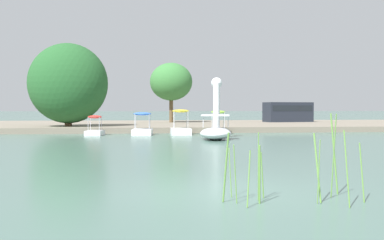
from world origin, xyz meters
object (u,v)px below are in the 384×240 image
object	(u,v)px
pedal_boat_blue	(142,129)
tree_broadleaf_behind_dock	(171,82)
parked_van	(288,111)
swan_boat	(216,127)
pedal_boat_lime	(218,127)
pedal_boat_red	(95,129)
pedal_boat_yellow	(181,127)
tree_willow_overhanging	(68,83)

from	to	relation	value
pedal_boat_blue	tree_broadleaf_behind_dock	world-z (taller)	tree_broadleaf_behind_dock
pedal_boat_blue	parked_van	xyz separation A→B (m)	(14.05, 13.23, 1.02)
swan_boat	pedal_boat_lime	world-z (taller)	swan_boat
pedal_boat_lime	parked_van	xyz separation A→B (m)	(9.10, 12.93, 0.96)
pedal_boat_red	parked_van	xyz separation A→B (m)	(17.03, 13.25, 1.04)
pedal_boat_yellow	pedal_boat_red	world-z (taller)	pedal_boat_yellow
swan_boat	tree_broadleaf_behind_dock	world-z (taller)	tree_broadleaf_behind_dock
pedal_boat_blue	tree_willow_overhanging	size ratio (longest dim) A/B	0.33
swan_boat	pedal_boat_lime	xyz separation A→B (m)	(0.92, 4.67, -0.22)
pedal_boat_red	pedal_boat_lime	bearing A→B (deg)	2.33
pedal_boat_lime	pedal_boat_blue	size ratio (longest dim) A/B	1.14
swan_boat	pedal_boat_lime	bearing A→B (deg)	78.79
pedal_boat_blue	swan_boat	bearing A→B (deg)	-47.30
swan_boat	tree_broadleaf_behind_dock	size ratio (longest dim) A/B	0.62
pedal_boat_lime	parked_van	bearing A→B (deg)	54.86
pedal_boat_yellow	parked_van	size ratio (longest dim) A/B	0.42
swan_boat	tree_broadleaf_behind_dock	xyz separation A→B (m)	(-1.43, 17.13, 3.50)
swan_boat	pedal_boat_red	bearing A→B (deg)	148.20
pedal_boat_yellow	pedal_boat_blue	xyz separation A→B (m)	(-2.46, -0.09, -0.07)
pedal_boat_lime	parked_van	world-z (taller)	parked_van
pedal_boat_blue	tree_willow_overhanging	bearing A→B (deg)	140.45
tree_willow_overhanging	pedal_boat_red	bearing A→B (deg)	-61.68
pedal_boat_lime	tree_willow_overhanging	distance (m)	11.55
swan_boat	pedal_boat_red	world-z (taller)	swan_boat
pedal_boat_blue	tree_broadleaf_behind_dock	size ratio (longest dim) A/B	0.36
pedal_boat_yellow	pedal_boat_blue	bearing A→B (deg)	-177.82
tree_broadleaf_behind_dock	tree_willow_overhanging	bearing A→B (deg)	-133.83
pedal_boat_yellow	parked_van	distance (m)	17.55
pedal_boat_blue	pedal_boat_red	xyz separation A→B (m)	(-2.98, -0.02, -0.02)
pedal_boat_lime	pedal_boat_yellow	size ratio (longest dim) A/B	1.12
pedal_boat_yellow	pedal_boat_lime	bearing A→B (deg)	4.75
swan_boat	pedal_boat_blue	distance (m)	5.95
swan_boat	parked_van	distance (m)	20.27
pedal_boat_lime	pedal_boat_red	distance (m)	7.94
pedal_boat_red	pedal_boat_blue	bearing A→B (deg)	0.42
pedal_boat_blue	parked_van	size ratio (longest dim) A/B	0.41
pedal_boat_yellow	pedal_boat_blue	world-z (taller)	pedal_boat_yellow
tree_broadleaf_behind_dock	parked_van	world-z (taller)	tree_broadleaf_behind_dock
pedal_boat_red	tree_broadleaf_behind_dock	distance (m)	14.46
pedal_boat_red	parked_van	distance (m)	21.61
pedal_boat_blue	pedal_boat_red	bearing A→B (deg)	-179.58
tree_willow_overhanging	parked_van	xyz separation A→B (m)	(19.44, 8.78, -2.08)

